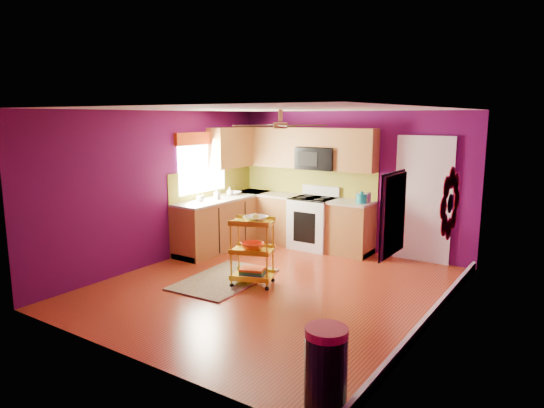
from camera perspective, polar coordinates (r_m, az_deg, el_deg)
The scene contains 18 objects.
ground at distance 7.02m, azimuth 0.04°, elevation -9.76°, with size 5.00×5.00×0.00m, color maroon.
room_envelope at distance 6.62m, azimuth 0.24°, elevation 3.58°, with size 4.54×5.04×2.52m.
lower_cabinets at distance 9.07m, azimuth -0.63°, elevation -2.27°, with size 2.81×2.31×0.94m.
electric_range at distance 8.94m, azimuth 4.87°, elevation -2.17°, with size 0.76×0.66×1.13m.
upper_cabinetry at distance 9.11m, azimuth 1.17°, elevation 6.47°, with size 2.80×2.30×1.26m.
left_window at distance 8.82m, azimuth -8.20°, elevation 5.83°, with size 0.08×1.35×1.08m.
panel_door at distance 8.39m, azimuth 17.35°, elevation 0.34°, with size 0.95×0.11×2.15m.
right_wall_art at distance 5.42m, azimuth 17.89°, elevation -0.43°, with size 0.04×2.74×1.04m.
ceiling_fan at distance 6.76m, azimuth 1.00°, elevation 9.31°, with size 1.01×1.01×0.26m.
shag_rug at distance 7.35m, azimuth -5.63°, elevation -8.78°, with size 0.98×1.59×0.02m, color #301F10.
rolling_cart at distance 6.95m, azimuth -2.27°, elevation -5.27°, with size 0.70×0.60×1.06m.
trash_can at distance 4.28m, azimuth 6.35°, elevation -18.54°, with size 0.40×0.42×0.70m.
teal_kettle at distance 8.41m, azimuth 10.50°, elevation 0.65°, with size 0.18×0.18×0.21m.
toaster at distance 8.47m, azimuth 10.69°, elevation 0.76°, with size 0.22×0.15×0.18m, color beige.
soap_bottle_a at distance 8.71m, azimuth -6.48°, elevation 1.19°, with size 0.09×0.09×0.20m, color #EA3F72.
soap_bottle_b at distance 9.11m, azimuth -5.00°, elevation 1.48°, with size 0.12×0.12×0.15m, color white.
counter_dish at distance 9.22m, azimuth -4.45°, elevation 1.29°, with size 0.25×0.25×0.06m, color white.
counter_cup at distance 8.56m, azimuth -8.38°, elevation 0.66°, with size 0.13×0.13×0.10m, color white.
Camera 1 is at (3.67, -5.48, 2.40)m, focal length 32.00 mm.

